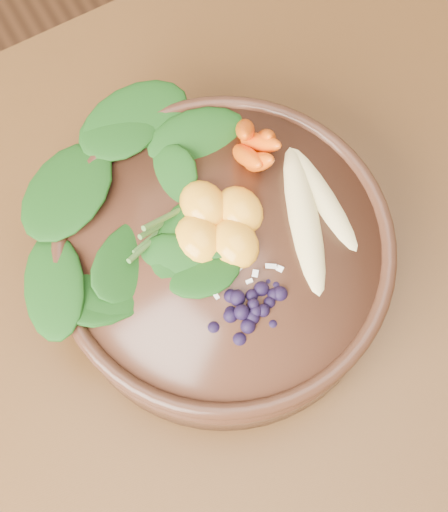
{
  "coord_description": "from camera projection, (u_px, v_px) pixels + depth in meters",
  "views": [
    {
      "loc": [
        -0.4,
        -0.07,
        1.38
      ],
      "look_at": [
        -0.29,
        0.12,
        0.8
      ],
      "focal_mm": 50.0,
      "sensor_mm": 36.0,
      "label": 1
    }
  ],
  "objects": [
    {
      "name": "blueberry_pile",
      "position": [
        254.0,
        300.0,
        0.55
      ],
      "size": [
        0.15,
        0.12,
        0.04
      ],
      "primitive_type": null,
      "rotation": [
        0.0,
        0.0,
        -0.17
      ],
      "color": "black",
      "rests_on": "stoneware_bowl"
    },
    {
      "name": "stoneware_bowl",
      "position": [
        224.0,
        260.0,
        0.63
      ],
      "size": [
        0.33,
        0.33,
        0.08
      ],
      "primitive_type": "cylinder",
      "rotation": [
        0.0,
        0.0,
        -0.17
      ],
      "color": "#412417",
      "rests_on": "dining_table"
    },
    {
      "name": "banana_halves",
      "position": [
        316.0,
        202.0,
        0.59
      ],
      "size": [
        0.08,
        0.16,
        0.03
      ],
      "rotation": [
        0.0,
        0.0,
        -0.17
      ],
      "color": "#E0CC84",
      "rests_on": "stoneware_bowl"
    },
    {
      "name": "ground",
      "position": [
        383.0,
        380.0,
        1.38
      ],
      "size": [
        4.0,
        4.0,
        0.0
      ],
      "primitive_type": "plane",
      "color": "#381E0F",
      "rests_on": "ground"
    },
    {
      "name": "kale_heap",
      "position": [
        148.0,
        189.0,
        0.59
      ],
      "size": [
        0.21,
        0.2,
        0.04
      ],
      "primitive_type": null,
      "rotation": [
        0.0,
        0.0,
        -0.17
      ],
      "color": "#13420E",
      "rests_on": "stoneware_bowl"
    },
    {
      "name": "coconut_flakes",
      "position": [
        235.0,
        262.0,
        0.58
      ],
      "size": [
        0.1,
        0.08,
        0.01
      ],
      "primitive_type": null,
      "rotation": [
        0.0,
        0.0,
        -0.17
      ],
      "color": "white",
      "rests_on": "stoneware_bowl"
    },
    {
      "name": "mandarin_cluster",
      "position": [
        219.0,
        217.0,
        0.58
      ],
      "size": [
        0.1,
        0.1,
        0.03
      ],
      "primitive_type": null,
      "rotation": [
        0.0,
        0.0,
        -0.17
      ],
      "color": "orange",
      "rests_on": "stoneware_bowl"
    },
    {
      "name": "carrot_cluster",
      "position": [
        250.0,
        125.0,
        0.59
      ],
      "size": [
        0.07,
        0.07,
        0.08
      ],
      "primitive_type": null,
      "rotation": [
        0.0,
        0.0,
        -0.17
      ],
      "color": "#E55008",
      "rests_on": "stoneware_bowl"
    }
  ]
}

